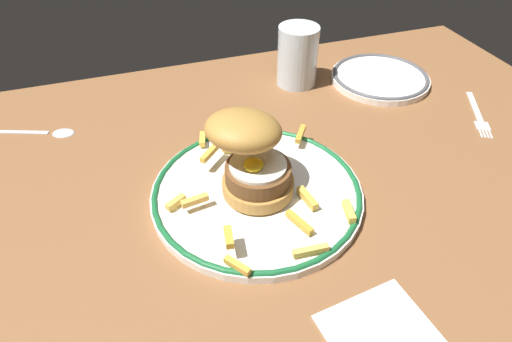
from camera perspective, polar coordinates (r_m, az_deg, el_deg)
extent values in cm
cube|color=brown|center=(58.37, 1.26, -7.10)|extent=(123.06, 90.65, 4.00)
cylinder|color=white|center=(58.86, 0.00, -2.95)|extent=(28.60, 28.60, 1.20)
torus|color=#196033|center=(58.45, 0.00, -2.53)|extent=(28.20, 28.20, 0.80)
cylinder|color=#B47D3A|center=(57.18, -0.21, -1.94)|extent=(9.53, 9.53, 1.80)
cylinder|color=brown|center=(55.82, -0.22, -0.40)|extent=(8.61, 8.61, 2.29)
cylinder|color=white|center=(54.91, -0.22, 0.70)|extent=(7.41, 7.41, 0.50)
ellipsoid|color=yellow|center=(54.05, -0.34, 0.86)|extent=(2.60, 2.60, 1.40)
ellipsoid|color=#B17F39|center=(53.68, -1.67, 5.46)|extent=(14.19, 14.13, 6.09)
cube|color=gold|center=(56.50, 6.81, -3.55)|extent=(1.49, 4.02, 0.93)
cube|color=gold|center=(61.12, -6.08, 2.43)|extent=(3.55, 3.51, 0.80)
cube|color=gold|center=(63.84, -2.76, 2.71)|extent=(3.67, 2.88, 0.77)
cube|color=gold|center=(49.31, -3.61, -8.69)|extent=(1.32, 2.93, 0.90)
cube|color=#EFAB48|center=(55.22, -8.06, -3.86)|extent=(3.60, 1.34, 0.83)
cube|color=gold|center=(66.15, 5.90, 4.90)|extent=(3.06, 3.82, 0.78)
cube|color=gold|center=(53.54, 5.74, -6.71)|extent=(2.21, 4.31, 0.78)
cube|color=gold|center=(49.15, -2.47, -12.34)|extent=(2.58, 3.19, 0.76)
cube|color=#E9B851|center=(50.82, 7.23, -10.33)|extent=(4.37, 1.06, 0.75)
cube|color=#EAAA47|center=(67.93, 0.26, 5.47)|extent=(3.12, 1.21, 0.90)
cube|color=gold|center=(66.49, -7.06, 4.21)|extent=(1.63, 3.11, 0.84)
cube|color=gold|center=(56.60, -10.54, -4.04)|extent=(2.88, 2.20, 0.82)
cube|color=gold|center=(55.69, 12.16, -5.18)|extent=(1.64, 3.51, 0.92)
cylinder|color=silver|center=(82.58, 5.49, 14.86)|extent=(7.40, 7.40, 10.98)
cylinder|color=silver|center=(83.72, 5.38, 13.28)|extent=(6.81, 6.81, 5.85)
cylinder|color=white|center=(88.17, 16.00, 11.64)|extent=(18.54, 18.54, 1.20)
torus|color=#4C4C51|center=(87.89, 16.08, 11.98)|extent=(18.14, 18.14, 0.80)
cube|color=silver|center=(86.30, 26.90, 7.62)|extent=(5.61, 9.29, 0.36)
cube|color=silver|center=(81.45, 27.70, 5.35)|extent=(3.07, 3.15, 0.32)
cube|color=silver|center=(79.96, 28.52, 4.37)|extent=(1.36, 2.24, 0.28)
cube|color=silver|center=(79.79, 28.19, 4.42)|extent=(1.36, 2.24, 0.28)
cube|color=silver|center=(79.62, 27.85, 4.47)|extent=(1.36, 2.24, 0.28)
cube|color=silver|center=(79.45, 27.52, 4.52)|extent=(1.36, 2.24, 0.28)
cube|color=silver|center=(80.44, -28.59, 4.58)|extent=(8.72, 3.88, 0.32)
ellipsoid|color=silver|center=(77.08, -24.11, 4.79)|extent=(4.28, 3.69, 0.90)
cube|color=silver|center=(48.19, 16.89, -20.66)|extent=(12.06, 12.44, 0.40)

